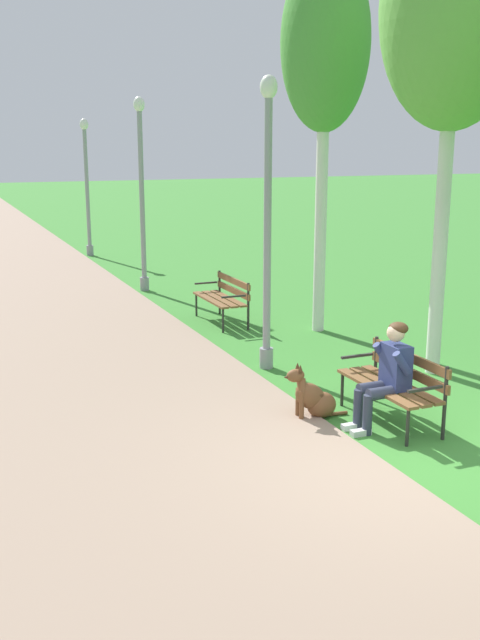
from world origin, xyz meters
The scene contains 10 objects.
ground_plane centered at (0.00, 0.00, 0.00)m, with size 120.00×120.00×0.00m, color #3D8433.
park_bench_near centered at (0.49, 1.10, 0.51)m, with size 0.55×1.50×0.85m.
park_bench_mid centered at (0.47, 6.47, 0.51)m, with size 0.55×1.50×0.85m.
person_seated_on_near_bench centered at (0.29, 0.96, 0.68)m, with size 0.74×0.49×1.25m.
dog_brown centered at (-0.34, 1.54, 0.26)m, with size 0.83×0.32×0.71m.
lamp_post_near centered at (0.00, 3.62, 2.13)m, with size 0.24×0.24×4.12m.
lamp_post_mid centered at (-0.05, 9.99, 2.17)m, with size 0.24×0.24×4.19m.
lamp_post_far centered at (-0.08, 15.77, 2.03)m, with size 0.24×0.24×3.91m.
birch_tree_second centered at (2.12, 2.49, 4.89)m, with size 1.93×2.02×6.49m.
birch_tree_third centered at (1.79, 5.29, 4.75)m, with size 1.44×1.55×6.25m.
Camera 1 is at (-4.39, -5.74, 3.22)m, focal length 41.15 mm.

